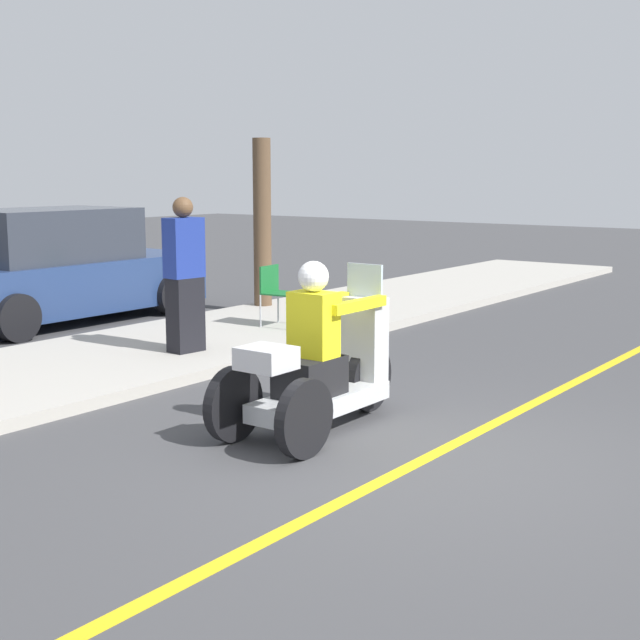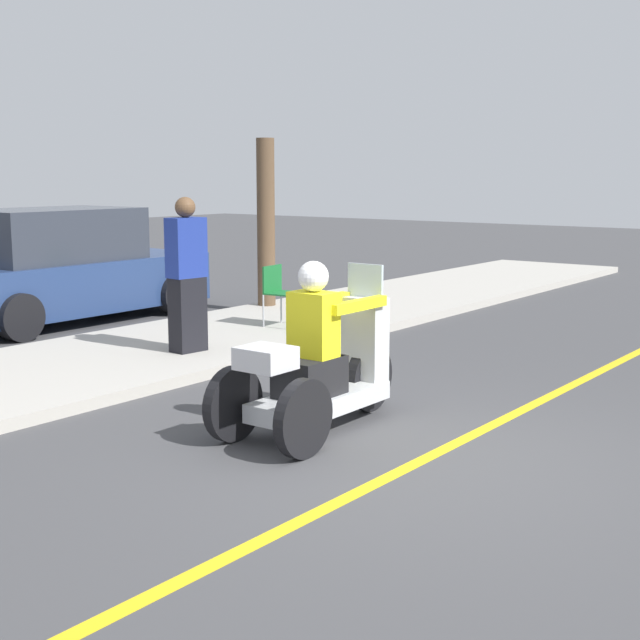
{
  "view_description": "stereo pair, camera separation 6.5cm",
  "coord_description": "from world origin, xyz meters",
  "px_view_note": "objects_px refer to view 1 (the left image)",
  "views": [
    {
      "loc": [
        -5.75,
        -3.27,
        2.19
      ],
      "look_at": [
        0.23,
        1.14,
        0.96
      ],
      "focal_mm": 50.0,
      "sensor_mm": 36.0,
      "label": 1
    },
    {
      "loc": [
        -5.71,
        -3.33,
        2.19
      ],
      "look_at": [
        0.23,
        1.14,
        0.96
      ],
      "focal_mm": 50.0,
      "sensor_mm": 36.0,
      "label": 2
    }
  ],
  "objects_px": {
    "tree_trunk": "(262,223)",
    "folding_chair_curbside": "(277,289)",
    "spectator_end_of_line": "(185,278)",
    "parked_car_lot_right": "(57,270)",
    "motorcycle_trike": "(320,369)"
  },
  "relations": [
    {
      "from": "motorcycle_trike",
      "to": "parked_car_lot_right",
      "type": "distance_m",
      "value": 6.81
    },
    {
      "from": "motorcycle_trike",
      "to": "spectator_end_of_line",
      "type": "xyz_separation_m",
      "value": [
        1.32,
        2.93,
        0.46
      ]
    },
    {
      "from": "parked_car_lot_right",
      "to": "tree_trunk",
      "type": "bearing_deg",
      "value": -36.92
    },
    {
      "from": "parked_car_lot_right",
      "to": "tree_trunk",
      "type": "distance_m",
      "value": 3.17
    },
    {
      "from": "motorcycle_trike",
      "to": "tree_trunk",
      "type": "height_order",
      "value": "tree_trunk"
    },
    {
      "from": "spectator_end_of_line",
      "to": "tree_trunk",
      "type": "height_order",
      "value": "tree_trunk"
    },
    {
      "from": "folding_chair_curbside",
      "to": "tree_trunk",
      "type": "height_order",
      "value": "tree_trunk"
    },
    {
      "from": "tree_trunk",
      "to": "parked_car_lot_right",
      "type": "bearing_deg",
      "value": 143.08
    },
    {
      "from": "folding_chair_curbside",
      "to": "tree_trunk",
      "type": "relative_size",
      "value": 0.32
    },
    {
      "from": "folding_chair_curbside",
      "to": "parked_car_lot_right",
      "type": "height_order",
      "value": "parked_car_lot_right"
    },
    {
      "from": "folding_chair_curbside",
      "to": "parked_car_lot_right",
      "type": "relative_size",
      "value": 0.19
    },
    {
      "from": "parked_car_lot_right",
      "to": "tree_trunk",
      "type": "height_order",
      "value": "tree_trunk"
    },
    {
      "from": "folding_chair_curbside",
      "to": "tree_trunk",
      "type": "bearing_deg",
      "value": 45.69
    },
    {
      "from": "spectator_end_of_line",
      "to": "folding_chair_curbside",
      "type": "xyz_separation_m",
      "value": [
        2.02,
        0.28,
        -0.36
      ]
    },
    {
      "from": "tree_trunk",
      "to": "folding_chair_curbside",
      "type": "bearing_deg",
      "value": -134.31
    }
  ]
}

